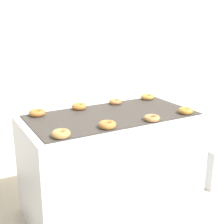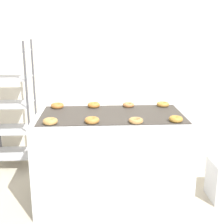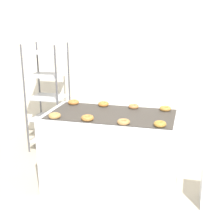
# 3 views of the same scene
# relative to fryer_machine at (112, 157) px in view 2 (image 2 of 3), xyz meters

# --- Properties ---
(wall_back) EXTENTS (8.00, 0.05, 2.80)m
(wall_back) POSITION_rel_fryer_machine_xyz_m (-0.00, 1.50, 0.96)
(wall_back) COLOR silver
(wall_back) RESTS_ON ground_plane
(fryer_machine) EXTENTS (1.43, 0.75, 0.88)m
(fryer_machine) POSITION_rel_fryer_machine_xyz_m (0.00, 0.00, 0.00)
(fryer_machine) COLOR silver
(fryer_machine) RESTS_ON ground_plane
(baking_rack_cart) EXTENTS (0.50, 0.46, 1.52)m
(baking_rack_cart) POSITION_rel_fryer_machine_xyz_m (-1.15, 0.85, 0.34)
(baking_rack_cart) COLOR #4C4C51
(baking_rack_cart) RESTS_ON ground_plane
(donut_near_left) EXTENTS (0.13, 0.13, 0.05)m
(donut_near_left) POSITION_rel_fryer_machine_xyz_m (-0.53, -0.28, 0.46)
(donut_near_left) COLOR #B08044
(donut_near_left) RESTS_ON fryer_machine
(donut_near_midleft) EXTENTS (0.13, 0.13, 0.05)m
(donut_near_midleft) POSITION_rel_fryer_machine_xyz_m (-0.19, -0.27, 0.46)
(donut_near_midleft) COLOR #AC7132
(donut_near_midleft) RESTS_ON fryer_machine
(donut_near_midright) EXTENTS (0.12, 0.12, 0.04)m
(donut_near_midright) POSITION_rel_fryer_machine_xyz_m (0.19, -0.28, 0.46)
(donut_near_midright) COLOR #AA7A44
(donut_near_midright) RESTS_ON fryer_machine
(donut_near_right) EXTENTS (0.12, 0.12, 0.05)m
(donut_near_right) POSITION_rel_fryer_machine_xyz_m (0.54, -0.27, 0.46)
(donut_near_right) COLOR #A7782F
(donut_near_right) RESTS_ON fryer_machine
(donut_far_left) EXTENTS (0.13, 0.13, 0.05)m
(donut_far_left) POSITION_rel_fryer_machine_xyz_m (-0.54, 0.26, 0.46)
(donut_far_left) COLOR #AE692E
(donut_far_left) RESTS_ON fryer_machine
(donut_far_midleft) EXTENTS (0.12, 0.12, 0.05)m
(donut_far_midleft) POSITION_rel_fryer_machine_xyz_m (-0.17, 0.27, 0.46)
(donut_far_midleft) COLOR #B5702D
(donut_far_midleft) RESTS_ON fryer_machine
(donut_far_midright) EXTENTS (0.12, 0.12, 0.04)m
(donut_far_midright) POSITION_rel_fryer_machine_xyz_m (0.18, 0.27, 0.46)
(donut_far_midright) COLOR #B06F3D
(donut_far_midright) RESTS_ON fryer_machine
(donut_far_right) EXTENTS (0.13, 0.13, 0.04)m
(donut_far_right) POSITION_rel_fryer_machine_xyz_m (0.54, 0.27, 0.46)
(donut_far_right) COLOR #B27C34
(donut_far_right) RESTS_ON fryer_machine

